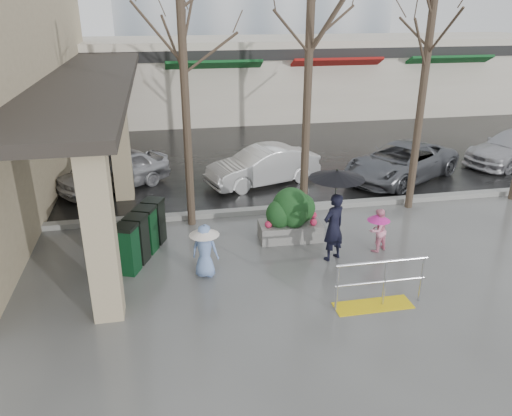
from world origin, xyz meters
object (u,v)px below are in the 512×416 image
object	(u,v)px
woman	(335,205)
child_pink	(378,228)
planter	(291,215)
news_boxes	(142,234)
car_b	(263,166)
tree_west	(182,30)
child_blue	(205,247)
handrail	(377,290)
tree_midwest	(310,23)
car_a	(114,170)
tree_mideast	(430,37)
car_c	(401,162)

from	to	relation	value
woman	child_pink	xyz separation A→B (m)	(1.22, 0.21, -0.76)
planter	news_boxes	world-z (taller)	planter
woman	car_b	bearing A→B (deg)	-109.83
tree_west	child_blue	size ratio (longest dim) A/B	5.53
child_pink	planter	world-z (taller)	planter
handrail	news_boxes	distance (m)	5.60
tree_midwest	news_boxes	xyz separation A→B (m)	(-4.50, -1.69, -4.65)
car_a	child_pink	bearing A→B (deg)	15.70
child_blue	car_b	distance (m)	6.32
news_boxes	car_b	world-z (taller)	car_b
handrail	child_blue	size ratio (longest dim) A/B	1.55
tree_west	child_pink	xyz separation A→B (m)	(4.36, -2.50, -4.47)
tree_mideast	planter	distance (m)	6.00
child_pink	news_boxes	size ratio (longest dim) A/B	0.52
tree_mideast	handrail	bearing A→B (deg)	-123.19
tree_midwest	planter	world-z (taller)	tree_midwest
car_a	handrail	bearing A→B (deg)	1.71
news_boxes	car_a	bearing A→B (deg)	123.19
tree_mideast	car_c	bearing A→B (deg)	70.20
child_blue	car_c	world-z (taller)	car_c
tree_midwest	tree_mideast	xyz separation A→B (m)	(3.30, -0.00, -0.37)
planter	car_a	world-z (taller)	planter
child_pink	planter	xyz separation A→B (m)	(-1.91, 1.07, 0.05)
tree_midwest	woman	size ratio (longest dim) A/B	3.10
handrail	woman	size ratio (longest dim) A/B	0.84
handrail	planter	world-z (taller)	planter
tree_mideast	child_blue	world-z (taller)	tree_mideast
tree_mideast	planter	size ratio (longest dim) A/B	3.99
tree_mideast	woman	size ratio (longest dim) A/B	2.88
tree_midwest	car_a	distance (m)	7.88
planter	car_a	distance (m)	6.70
handrail	tree_mideast	distance (m)	7.28
woman	planter	size ratio (longest dim) A/B	1.39
child_blue	car_a	world-z (taller)	car_a
tree_mideast	child_pink	distance (m)	5.37
tree_mideast	news_boxes	xyz separation A→B (m)	(-7.80, -1.69, -4.28)
planter	car_a	size ratio (longest dim) A/B	0.44
handrail	child_blue	distance (m)	3.78
woman	child_blue	xyz separation A→B (m)	(-3.04, -0.21, -0.66)
car_a	car_c	xyz separation A→B (m)	(9.64, -0.90, 0.00)
tree_mideast	child_blue	size ratio (longest dim) A/B	5.29
planter	car_b	world-z (taller)	planter
handrail	car_b	bearing A→B (deg)	95.55
handrail	car_b	xyz separation A→B (m)	(-0.75, 7.68, 0.25)
child_pink	car_c	bearing A→B (deg)	-146.23
tree_west	woman	xyz separation A→B (m)	(3.14, -2.70, -3.71)
woman	car_a	distance (m)	8.14
news_boxes	tree_mideast	bearing A→B (deg)	34.50
car_b	tree_midwest	bearing A→B (deg)	-6.27
planter	child_blue	bearing A→B (deg)	-147.65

